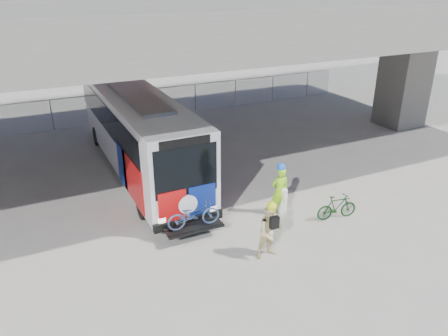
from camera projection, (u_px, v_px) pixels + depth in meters
ground at (218, 198)px, 17.79m from camera, size 160.00×160.00×0.00m
bus at (138, 127)px, 19.59m from camera, size 2.67×12.92×3.69m
overpass at (177, 21)px, 18.45m from camera, size 40.00×16.00×7.95m
chainlink_fence at (136, 97)px, 27.10m from camera, size 30.00×0.06×30.00m
brick_buildings at (66, 1)px, 55.83m from camera, size 54.00×22.00×12.00m
bollard at (284, 200)px, 16.42m from camera, size 0.28×0.28×1.09m
cyclist_hivis at (280, 190)px, 16.27m from camera, size 0.72×0.51×2.08m
cyclist_tan at (270, 231)px, 13.75m from camera, size 0.89×0.70×1.97m
bike_parked at (337, 207)px, 16.11m from camera, size 1.64×0.70×0.95m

